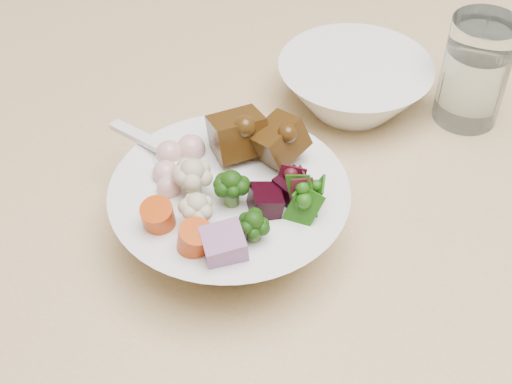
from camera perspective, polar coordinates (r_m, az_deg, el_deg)
chair_far at (r=1.29m, az=16.12°, el=10.98°), size 0.49×0.49×0.81m
food_bowl at (r=0.57m, az=-1.90°, el=-1.41°), size 0.19×0.19×0.10m
soup_spoon at (r=0.58m, az=-7.55°, el=2.95°), size 0.09×0.04×0.02m
water_glass at (r=0.71m, az=17.04°, el=8.91°), size 0.06×0.06×0.11m
side_bowl at (r=0.71m, az=7.83°, el=8.41°), size 0.15×0.15×0.05m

